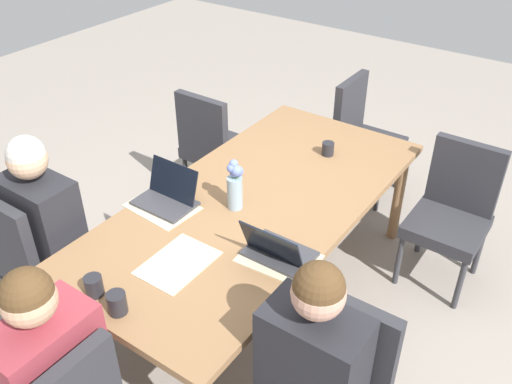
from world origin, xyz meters
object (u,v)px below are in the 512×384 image
flower_vase (235,184)px  coffee_mug_near_right (117,303)px  coffee_mug_centre_left (328,149)px  coffee_mug_near_left (94,286)px  chair_near_left_near (33,253)px  dining_table (256,209)px  person_near_left_near (50,246)px  chair_far_right_mid (453,209)px  laptop_far_left_mid (277,251)px  chair_near_right_near (213,143)px  chair_head_left_right_far (362,132)px  laptop_near_left_near (167,196)px

flower_vase → coffee_mug_near_right: bearing=3.1°
coffee_mug_near_right → coffee_mug_centre_left: 1.68m
coffee_mug_near_left → chair_near_left_near: bearing=-101.9°
chair_near_left_near → coffee_mug_near_left: bearing=78.1°
dining_table → person_near_left_near: 1.14m
flower_vase → chair_far_right_mid: bearing=137.7°
laptop_far_left_mid → coffee_mug_near_right: (0.67, -0.36, 0.01)m
chair_far_right_mid → coffee_mug_centre_left: bearing=-74.8°
chair_near_right_near → flower_vase: size_ratio=3.11×
chair_near_left_near → person_near_left_near: (-0.07, 0.06, 0.03)m
dining_table → chair_near_right_near: bearing=-128.5°
dining_table → coffee_mug_near_left: coffee_mug_near_left is taller
dining_table → chair_head_left_right_far: (-1.45, -0.04, -0.16)m
laptop_far_left_mid → flower_vase: bearing=-118.2°
flower_vase → coffee_mug_near_right: 0.90m
person_near_left_near → flower_vase: person_near_left_near is taller
chair_near_right_near → coffee_mug_near_left: size_ratio=9.44×
chair_near_right_near → chair_far_right_mid: size_ratio=1.00×
chair_far_right_mid → chair_head_left_right_far: (-0.59, -0.89, 0.00)m
person_near_left_near → laptop_near_left_near: size_ratio=3.73×
dining_table → coffee_mug_centre_left: (-0.66, 0.08, 0.11)m
dining_table → coffee_mug_centre_left: size_ratio=26.72×
laptop_near_left_near → laptop_far_left_mid: (0.04, 0.73, -0.00)m
laptop_far_left_mid → chair_near_right_near: bearing=-130.1°
chair_near_left_near → chair_far_right_mid: bearing=134.6°
dining_table → chair_head_left_right_far: bearing=-178.3°
laptop_far_left_mid → coffee_mug_near_left: (0.66, -0.52, 0.00)m
chair_far_right_mid → chair_head_left_right_far: bearing=-123.3°
laptop_near_left_near → chair_near_left_near: bearing=-43.3°
chair_head_left_right_far → chair_near_right_near: bearing=-46.5°
chair_head_left_right_far → coffee_mug_near_left: 2.47m
flower_vase → coffee_mug_centre_left: size_ratio=3.47×
chair_head_left_right_far → coffee_mug_near_right: size_ratio=9.03×
person_near_left_near → flower_vase: (-0.65, 0.78, 0.34)m
chair_near_left_near → coffee_mug_near_left: 0.79m
chair_near_left_near → flower_vase: size_ratio=3.11×
dining_table → chair_near_left_near: 1.24m
laptop_far_left_mid → coffee_mug_near_right: laptop_far_left_mid is taller
laptop_near_left_near → flower_vase: bearing=118.8°
chair_near_right_near → chair_head_left_right_far: same height
chair_far_right_mid → laptop_far_left_mid: size_ratio=2.81×
chair_far_right_mid → coffee_mug_near_left: (1.87, -1.01, 0.27)m
chair_head_left_right_far → laptop_near_left_near: size_ratio=2.81×
flower_vase → laptop_near_left_near: flower_vase is taller
chair_near_right_near → coffee_mug_near_right: size_ratio=9.03×
coffee_mug_near_left → coffee_mug_centre_left: 1.68m
laptop_far_left_mid → coffee_mug_centre_left: (-1.00, -0.28, -0.00)m
chair_head_left_right_far → flower_vase: size_ratio=3.11×
chair_head_left_right_far → coffee_mug_centre_left: (0.80, 0.13, 0.26)m
person_near_left_near → coffee_mug_centre_left: bearing=147.5°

